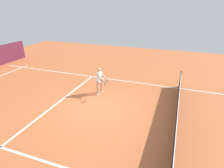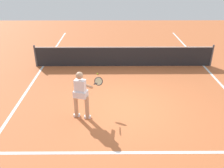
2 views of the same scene
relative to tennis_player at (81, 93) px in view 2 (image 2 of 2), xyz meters
The scene contains 6 objects.
ground_plane 1.81m from the tennis_player, 20.41° to the left, with size 28.36×28.36×0.00m, color #C66638.
service_line_marking 2.38m from the tennis_player, 47.51° to the right, with size 7.63×0.10×0.01m, color white.
sideline_left_marking 2.52m from the tennis_player, 166.39° to the left, with size 0.10×19.81×0.01m, color white.
court_net 4.52m from the tennis_player, 70.52° to the left, with size 8.31×0.08×1.03m.
tennis_player is the anchor object (origin of this frame).
tennis_ball_near 3.39m from the tennis_player, 84.64° to the left, with size 0.07×0.07×0.07m, color #D1E533.
Camera 2 is at (-0.62, -6.91, 4.30)m, focal length 38.55 mm.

